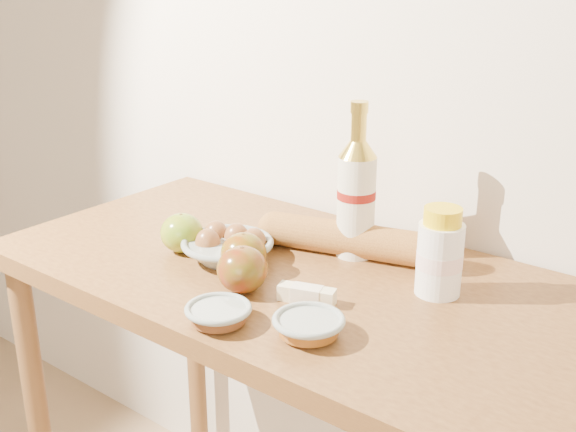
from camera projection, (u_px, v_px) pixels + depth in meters
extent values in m
cube|color=silver|center=(397.00, 38.00, 1.46)|extent=(3.50, 0.02, 2.60)
cube|color=brown|center=(298.00, 281.00, 1.36)|extent=(1.20, 0.60, 0.04)
cylinder|color=brown|center=(40.00, 432.00, 1.65)|extent=(0.05, 0.05, 0.86)
cylinder|color=brown|center=(195.00, 344.00, 2.02)|extent=(0.05, 0.05, 0.86)
cylinder|color=beige|center=(356.00, 207.00, 1.40)|extent=(0.10, 0.10, 0.20)
cylinder|color=maroon|center=(356.00, 194.00, 1.39)|extent=(0.10, 0.10, 0.02)
cone|color=gold|center=(358.00, 149.00, 1.36)|extent=(0.10, 0.10, 0.03)
cylinder|color=gold|center=(359.00, 127.00, 1.34)|extent=(0.04, 0.04, 0.05)
cylinder|color=gold|center=(359.00, 107.00, 1.33)|extent=(0.04, 0.04, 0.02)
cylinder|color=white|center=(439.00, 259.00, 1.25)|extent=(0.11, 0.11, 0.13)
cylinder|color=#FEDAD5|center=(439.00, 259.00, 1.25)|extent=(0.11, 0.11, 0.03)
cylinder|color=yellow|center=(443.00, 216.00, 1.22)|extent=(0.09, 0.09, 0.03)
torus|color=gray|center=(227.00, 243.00, 1.40)|extent=(0.21, 0.21, 0.01)
ellipsoid|color=brown|center=(208.00, 244.00, 1.40)|extent=(0.06, 0.06, 0.06)
ellipsoid|color=brown|center=(238.00, 250.00, 1.37)|extent=(0.06, 0.06, 0.06)
ellipsoid|color=brown|center=(237.00, 238.00, 1.43)|extent=(0.06, 0.06, 0.06)
ellipsoid|color=brown|center=(216.00, 236.00, 1.44)|extent=(0.06, 0.06, 0.06)
ellipsoid|color=brown|center=(254.00, 243.00, 1.40)|extent=(0.06, 0.06, 0.06)
cylinder|color=#B47937|center=(354.00, 240.00, 1.41)|extent=(0.35, 0.16, 0.07)
sphere|color=#B47937|center=(274.00, 228.00, 1.47)|extent=(0.08, 0.08, 0.07)
sphere|color=#B47937|center=(441.00, 253.00, 1.35)|extent=(0.08, 0.08, 0.07)
ellipsoid|color=#9B941F|center=(182.00, 233.00, 1.43)|extent=(0.10, 0.10, 0.08)
cylinder|color=#4D3619|center=(181.00, 217.00, 1.42)|extent=(0.01, 0.01, 0.01)
ellipsoid|color=maroon|center=(242.00, 269.00, 1.26)|extent=(0.10, 0.10, 0.08)
cylinder|color=#492D18|center=(242.00, 251.00, 1.25)|extent=(0.01, 0.01, 0.01)
ellipsoid|color=#971708|center=(244.00, 254.00, 1.34)|extent=(0.10, 0.10, 0.08)
cylinder|color=#523C1B|center=(243.00, 237.00, 1.32)|extent=(0.01, 0.01, 0.01)
torus|color=#909D97|center=(218.00, 309.00, 1.16)|extent=(0.14, 0.14, 0.01)
cylinder|color=brown|center=(218.00, 315.00, 1.16)|extent=(0.11, 0.11, 0.02)
torus|color=#93A19A|center=(309.00, 320.00, 1.12)|extent=(0.14, 0.14, 0.01)
cylinder|color=brown|center=(309.00, 327.00, 1.12)|extent=(0.12, 0.12, 0.02)
cube|color=beige|center=(307.00, 295.00, 1.23)|extent=(0.10, 0.06, 0.03)
cube|color=silver|center=(307.00, 295.00, 1.23)|extent=(0.06, 0.04, 0.03)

